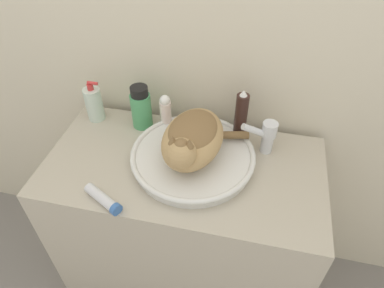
{
  "coord_description": "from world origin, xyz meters",
  "views": [
    {
      "loc": [
        0.22,
        -0.56,
        1.71
      ],
      "look_at": [
        0.03,
        0.27,
        0.94
      ],
      "focal_mm": 32.0,
      "sensor_mm": 36.0,
      "label": 1
    }
  ],
  "objects_px": {
    "cat": "(192,138)",
    "hairspray_can_black": "(241,117)",
    "soap_pump_bottle": "(94,104)",
    "mouthwash_bottle": "(141,108)",
    "faucet": "(266,135)",
    "cream_tube": "(103,199)",
    "deodorant_stick": "(166,113)"
  },
  "relations": [
    {
      "from": "deodorant_stick",
      "to": "soap_pump_bottle",
      "type": "bearing_deg",
      "value": 180.0
    },
    {
      "from": "cat",
      "to": "hairspray_can_black",
      "type": "relative_size",
      "value": 1.47
    },
    {
      "from": "soap_pump_bottle",
      "to": "cream_tube",
      "type": "distance_m",
      "value": 0.45
    },
    {
      "from": "hairspray_can_black",
      "to": "soap_pump_bottle",
      "type": "relative_size",
      "value": 1.26
    },
    {
      "from": "hairspray_can_black",
      "to": "deodorant_stick",
      "type": "xyz_separation_m",
      "value": [
        -0.29,
        0.0,
        -0.03
      ]
    },
    {
      "from": "hairspray_can_black",
      "to": "mouthwash_bottle",
      "type": "distance_m",
      "value": 0.38
    },
    {
      "from": "faucet",
      "to": "cream_tube",
      "type": "distance_m",
      "value": 0.6
    },
    {
      "from": "hairspray_can_black",
      "to": "mouthwash_bottle",
      "type": "relative_size",
      "value": 1.25
    },
    {
      "from": "mouthwash_bottle",
      "to": "cream_tube",
      "type": "distance_m",
      "value": 0.41
    },
    {
      "from": "mouthwash_bottle",
      "to": "soap_pump_bottle",
      "type": "bearing_deg",
      "value": 180.0
    },
    {
      "from": "soap_pump_bottle",
      "to": "mouthwash_bottle",
      "type": "relative_size",
      "value": 0.99
    },
    {
      "from": "hairspray_can_black",
      "to": "mouthwash_bottle",
      "type": "height_order",
      "value": "hairspray_can_black"
    },
    {
      "from": "soap_pump_bottle",
      "to": "mouthwash_bottle",
      "type": "xyz_separation_m",
      "value": [
        0.2,
        -0.0,
        0.01
      ]
    },
    {
      "from": "hairspray_can_black",
      "to": "deodorant_stick",
      "type": "distance_m",
      "value": 0.29
    },
    {
      "from": "cat",
      "to": "deodorant_stick",
      "type": "height_order",
      "value": "cat"
    },
    {
      "from": "mouthwash_bottle",
      "to": "deodorant_stick",
      "type": "relative_size",
      "value": 1.15
    },
    {
      "from": "faucet",
      "to": "deodorant_stick",
      "type": "bearing_deg",
      "value": -31.82
    },
    {
      "from": "cat",
      "to": "deodorant_stick",
      "type": "xyz_separation_m",
      "value": [
        -0.14,
        0.17,
        -0.04
      ]
    },
    {
      "from": "faucet",
      "to": "deodorant_stick",
      "type": "xyz_separation_m",
      "value": [
        -0.38,
        0.05,
        -0.0
      ]
    },
    {
      "from": "mouthwash_bottle",
      "to": "cream_tube",
      "type": "relative_size",
      "value": 1.21
    },
    {
      "from": "hairspray_can_black",
      "to": "soap_pump_bottle",
      "type": "height_order",
      "value": "hairspray_can_black"
    },
    {
      "from": "cat",
      "to": "cream_tube",
      "type": "relative_size",
      "value": 2.22
    },
    {
      "from": "hairspray_can_black",
      "to": "mouthwash_bottle",
      "type": "xyz_separation_m",
      "value": [
        -0.38,
        -0.0,
        -0.02
      ]
    },
    {
      "from": "cat",
      "to": "soap_pump_bottle",
      "type": "bearing_deg",
      "value": -106.58
    },
    {
      "from": "mouthwash_bottle",
      "to": "deodorant_stick",
      "type": "xyz_separation_m",
      "value": [
        0.1,
        0.0,
        -0.01
      ]
    },
    {
      "from": "cat",
      "to": "hairspray_can_black",
      "type": "height_order",
      "value": "hairspray_can_black"
    },
    {
      "from": "cat",
      "to": "deodorant_stick",
      "type": "relative_size",
      "value": 2.1
    },
    {
      "from": "cat",
      "to": "faucet",
      "type": "bearing_deg",
      "value": 121.33
    },
    {
      "from": "mouthwash_bottle",
      "to": "hairspray_can_black",
      "type": "bearing_deg",
      "value": 0.0
    },
    {
      "from": "cat",
      "to": "hairspray_can_black",
      "type": "bearing_deg",
      "value": 144.48
    },
    {
      "from": "faucet",
      "to": "soap_pump_bottle",
      "type": "height_order",
      "value": "soap_pump_bottle"
    },
    {
      "from": "soap_pump_bottle",
      "to": "faucet",
      "type": "bearing_deg",
      "value": -4.01
    }
  ]
}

